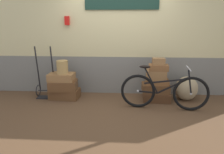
# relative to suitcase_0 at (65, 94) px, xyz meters

# --- Properties ---
(ground) EXTENTS (9.50, 5.20, 0.06)m
(ground) POSITION_rel_suitcase_0_xyz_m (1.20, -0.32, -0.14)
(ground) COLOR #513823
(station_building) EXTENTS (7.50, 0.74, 3.02)m
(station_building) POSITION_rel_suitcase_0_xyz_m (1.21, 0.53, 1.40)
(station_building) COLOR slate
(station_building) RESTS_ON ground
(suitcase_0) EXTENTS (0.68, 0.45, 0.21)m
(suitcase_0) POSITION_rel_suitcase_0_xyz_m (0.00, 0.00, 0.00)
(suitcase_0) COLOR brown
(suitcase_0) RESTS_ON ground
(suitcase_1) EXTENTS (0.64, 0.46, 0.21)m
(suitcase_1) POSITION_rel_suitcase_0_xyz_m (-0.02, -0.03, 0.21)
(suitcase_1) COLOR brown
(suitcase_1) RESTS_ON suitcase_0
(suitcase_2) EXTENTS (0.57, 0.40, 0.17)m
(suitcase_2) POSITION_rel_suitcase_0_xyz_m (-0.05, -0.00, 0.40)
(suitcase_2) COLOR olive
(suitcase_2) RESTS_ON suitcase_1
(suitcase_3) EXTENTS (0.61, 0.48, 0.19)m
(suitcase_3) POSITION_rel_suitcase_0_xyz_m (2.10, -0.00, -0.01)
(suitcase_3) COLOR #4C2D19
(suitcase_3) RESTS_ON ground
(suitcase_4) EXTENTS (0.60, 0.44, 0.19)m
(suitcase_4) POSITION_rel_suitcase_0_xyz_m (2.08, 0.01, 0.18)
(suitcase_4) COLOR brown
(suitcase_4) RESTS_ON suitcase_3
(suitcase_5) EXTENTS (0.51, 0.36, 0.11)m
(suitcase_5) POSITION_rel_suitcase_0_xyz_m (2.10, -0.00, 0.33)
(suitcase_5) COLOR brown
(suitcase_5) RESTS_ON suitcase_4
(suitcase_6) EXTENTS (0.44, 0.32, 0.20)m
(suitcase_6) POSITION_rel_suitcase_0_xyz_m (2.07, -0.01, 0.49)
(suitcase_6) COLOR olive
(suitcase_6) RESTS_ON suitcase_5
(suitcase_7) EXTENTS (0.42, 0.28, 0.13)m
(suitcase_7) POSITION_rel_suitcase_0_xyz_m (2.11, -0.03, 0.66)
(suitcase_7) COLOR brown
(suitcase_7) RESTS_ON suitcase_6
(suitcase_8) EXTENTS (0.26, 0.17, 0.14)m
(suitcase_8) POSITION_rel_suitcase_0_xyz_m (2.10, -0.04, 0.79)
(suitcase_8) COLOR olive
(suitcase_8) RESTS_ON suitcase_7
(wicker_basket) EXTENTS (0.25, 0.25, 0.30)m
(wicker_basket) POSITION_rel_suitcase_0_xyz_m (-0.01, -0.02, 0.63)
(wicker_basket) COLOR #A8844C
(wicker_basket) RESTS_ON suitcase_2
(luggage_trolley) EXTENTS (0.44, 0.36, 1.19)m
(luggage_trolley) POSITION_rel_suitcase_0_xyz_m (-0.46, 0.09, 0.17)
(luggage_trolley) COLOR black
(luggage_trolley) RESTS_ON ground
(burlap_sack) EXTENTS (0.50, 0.42, 0.55)m
(burlap_sack) POSITION_rel_suitcase_0_xyz_m (2.77, 0.06, 0.17)
(burlap_sack) COLOR #9E8966
(burlap_sack) RESTS_ON ground
(bicycle) EXTENTS (1.74, 0.46, 0.89)m
(bicycle) POSITION_rel_suitcase_0_xyz_m (2.17, -0.49, 0.26)
(bicycle) COLOR black
(bicycle) RESTS_ON ground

